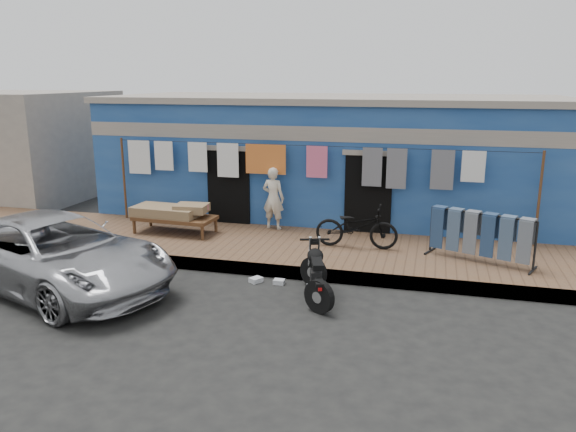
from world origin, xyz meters
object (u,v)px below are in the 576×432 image
Objects in this scene: bicycle at (357,222)px; jeans_rack at (481,236)px; car at (55,252)px; seated_person at (273,198)px; charpoy at (175,219)px; motorcycle at (316,272)px.

bicycle is 2.54m from jeans_rack.
car is at bearing -159.25° from jeans_rack.
car reaches higher than bicycle.
seated_person reaches higher than charpoy.
car is 4.84m from motorcycle.
seated_person reaches higher than car.
seated_person is at bearing -16.00° from car.
jeans_rack reaches higher than charpoy.
motorcycle is 3.62m from jeans_rack.
car is at bearing 121.03° from bicycle.
seated_person reaches higher than motorcycle.
bicycle reaches higher than motorcycle.
jeans_rack is at bearing -3.37° from charpoy.
jeans_rack is (4.70, -1.37, -0.23)m from seated_person.
jeans_rack reaches higher than motorcycle.
bicycle is 0.81× the size of jeans_rack.
seated_person is at bearing 63.32° from bicycle.
car is 3.07× the size of motorcycle.
car is 2.43× the size of charpoy.
jeans_rack is at bearing 20.33° from motorcycle.
motorcycle is 0.75× the size of jeans_rack.
car reaches higher than charpoy.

